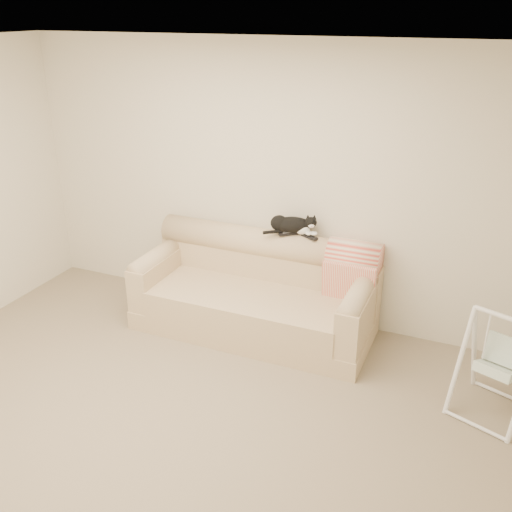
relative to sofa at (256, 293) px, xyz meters
The scene contains 8 objects.
ground_plane 1.65m from the sofa, 91.01° to the right, with size 5.00×5.00×0.00m, color #7C6E59.
room_shell 2.00m from the sofa, 91.01° to the right, with size 5.04×4.04×2.60m.
sofa is the anchor object (origin of this frame).
remote_a 0.64m from the sofa, 45.10° to the left, with size 0.18×0.14×0.03m.
remote_b 0.74m from the sofa, 27.54° to the left, with size 0.17×0.12×0.02m.
tuxedo_cat 0.73m from the sofa, 43.35° to the left, with size 0.48×0.31×0.20m.
throw_blanket 0.95m from the sofa, 15.00° to the left, with size 0.47×0.38×0.58m.
baby_swing 2.17m from the sofa, 12.25° to the right, with size 0.66×0.68×0.83m.
Camera 1 is at (1.89, -2.76, 2.82)m, focal length 40.00 mm.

